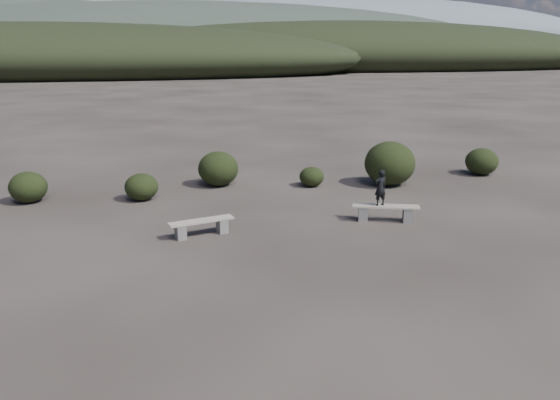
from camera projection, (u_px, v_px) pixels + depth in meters
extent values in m
plane|color=#28231F|center=(336.00, 300.00, 10.73)|extent=(1200.00, 1200.00, 0.00)
cube|color=#65625E|center=(180.00, 232.00, 14.09)|extent=(0.33, 0.39, 0.38)
cube|color=#65625E|center=(222.00, 226.00, 14.59)|extent=(0.33, 0.39, 0.38)
cube|color=gray|center=(201.00, 221.00, 14.28)|extent=(1.75, 0.84, 0.05)
cube|color=#65625E|center=(363.00, 214.00, 15.57)|extent=(0.35, 0.42, 0.42)
cube|color=#65625E|center=(408.00, 215.00, 15.44)|extent=(0.35, 0.42, 0.42)
cube|color=gray|center=(386.00, 206.00, 15.44)|extent=(1.92, 0.90, 0.05)
imported|color=black|center=(380.00, 188.00, 15.31)|extent=(0.42, 0.33, 1.03)
ellipsoid|color=black|center=(141.00, 187.00, 17.61)|extent=(1.07, 1.07, 0.87)
ellipsoid|color=black|center=(218.00, 169.00, 19.40)|extent=(1.44, 1.44, 1.23)
ellipsoid|color=black|center=(312.00, 177.00, 19.35)|extent=(0.88, 0.88, 0.70)
ellipsoid|color=black|center=(390.00, 163.00, 19.44)|extent=(1.80, 1.80, 1.57)
ellipsoid|color=black|center=(482.00, 161.00, 21.10)|extent=(1.24, 1.24, 1.03)
ellipsoid|color=black|center=(28.00, 187.00, 17.34)|extent=(1.17, 1.17, 0.99)
ellipsoid|color=black|center=(46.00, 59.00, 91.12)|extent=(110.00, 40.00, 12.00)
ellipsoid|color=black|center=(355.00, 54.00, 119.97)|extent=(120.00, 44.00, 14.00)
ellipsoid|color=#303B30|center=(190.00, 44.00, 160.90)|extent=(190.00, 64.00, 24.00)
ellipsoid|color=slate|center=(312.00, 37.00, 304.04)|extent=(340.00, 110.00, 44.00)
ellipsoid|color=#9197A4|center=(140.00, 35.00, 381.38)|extent=(460.00, 140.00, 56.00)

